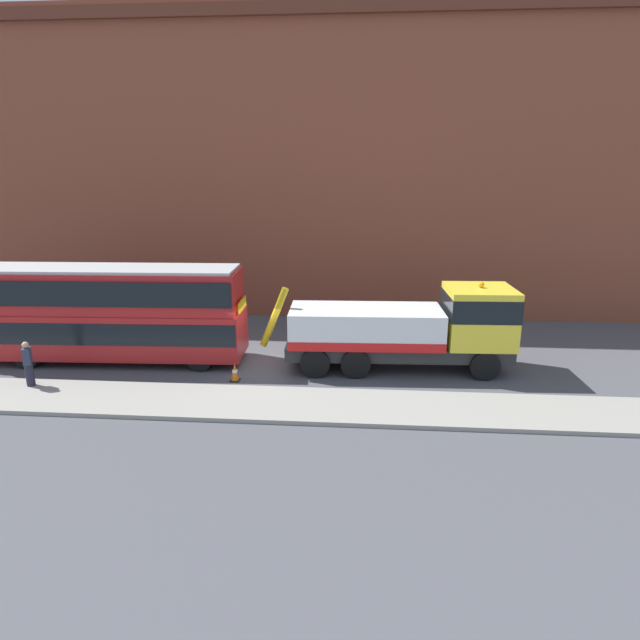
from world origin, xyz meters
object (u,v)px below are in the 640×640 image
object	(u,v)px
double_decker_bus	(112,310)
pedestrian_onlooker	(28,364)
recovery_tow_truck	(410,328)
traffic_cone_near_bus	(235,372)

from	to	relation	value
double_decker_bus	pedestrian_onlooker	bearing A→B (deg)	-120.77
recovery_tow_truck	traffic_cone_near_bus	bearing A→B (deg)	-166.60
double_decker_bus	pedestrian_onlooker	distance (m)	3.95
recovery_tow_truck	traffic_cone_near_bus	xyz separation A→B (m)	(-6.80, -1.89, -1.42)
traffic_cone_near_bus	double_decker_bus	bearing A→B (deg)	161.52
double_decker_bus	traffic_cone_near_bus	size ratio (longest dim) A/B	15.44
double_decker_bus	recovery_tow_truck	bearing A→B (deg)	-2.03
recovery_tow_truck	pedestrian_onlooker	world-z (taller)	recovery_tow_truck
pedestrian_onlooker	traffic_cone_near_bus	xyz separation A→B (m)	(7.39, 1.42, -0.64)
recovery_tow_truck	traffic_cone_near_bus	distance (m)	7.20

